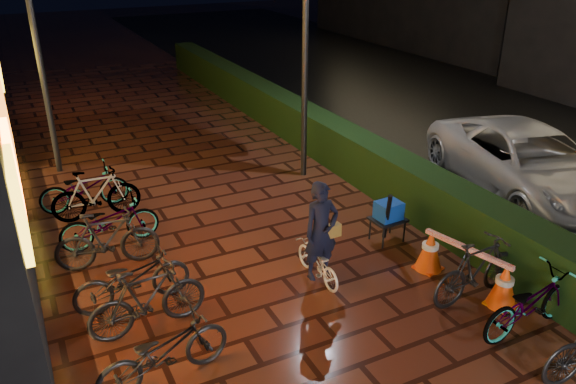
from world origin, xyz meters
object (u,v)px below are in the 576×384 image
van (528,163)px  cart_assembly (388,213)px  traffic_barrier (465,266)px  cyclist (319,245)px

van → cart_assembly: bearing=-161.5°
van → traffic_barrier: bearing=-136.8°
van → cart_assembly: size_ratio=4.65×
van → cyclist: bearing=-157.5°
van → cart_assembly: van is taller
van → cyclist: 5.51m
cyclist → cart_assembly: (1.69, 0.54, -0.07)m
cyclist → traffic_barrier: (1.92, -1.14, -0.28)m
van → traffic_barrier: van is taller
traffic_barrier → cyclist: bearing=149.3°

